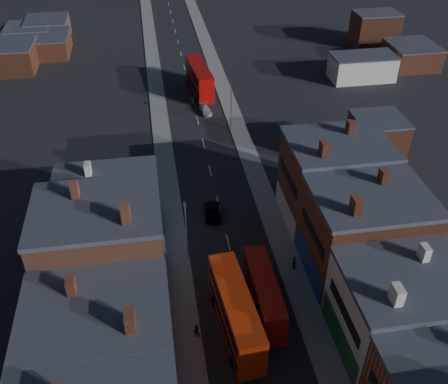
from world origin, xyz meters
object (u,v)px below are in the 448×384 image
object	(u,v)px
bus_0	(236,312)
bus_1	(264,294)
car_3	(205,110)
ped_3	(294,263)
ped_1	(196,331)
car_2	(212,212)
bus_2	(200,79)

from	to	relation	value
bus_0	bus_1	bearing A→B (deg)	29.39
bus_0	bus_1	distance (m)	4.08
car_3	ped_3	xyz separation A→B (m)	(4.97, -40.50, 0.43)
car_3	ped_1	xyz separation A→B (m)	(-7.26, -48.09, 0.33)
bus_1	car_2	xyz separation A→B (m)	(-3.06, 16.48, -1.79)
car_2	car_3	distance (m)	29.40
ped_1	ped_3	world-z (taller)	ped_3
bus_0	ped_3	bearing A→B (deg)	37.65
bus_1	ped_3	size ratio (longest dim) A/B	5.77
car_2	car_3	bearing A→B (deg)	89.01
car_2	car_3	xyz separation A→B (m)	(2.92, 29.25, -0.03)
car_3	ped_3	world-z (taller)	ped_3
bus_0	car_2	world-z (taller)	bus_0
bus_2	ped_1	distance (m)	57.06
ped_1	car_3	bearing A→B (deg)	-100.69
bus_0	bus_1	xyz separation A→B (m)	(3.36, 2.29, -0.41)
ped_1	ped_3	xyz separation A→B (m)	(12.23, 7.59, 0.10)
bus_0	car_3	size ratio (longest dim) A/B	3.04
ped_1	ped_3	distance (m)	14.40
car_3	ped_3	bearing A→B (deg)	-90.98
car_2	bus_1	bearing A→B (deg)	-74.79
bus_0	ped_1	xyz separation A→B (m)	(-4.04, -0.07, -1.90)
bus_1	car_3	bearing A→B (deg)	89.96
car_3	bus_1	bearing A→B (deg)	-97.81
bus_2	car_3	xyz separation A→B (m)	(-0.05, -8.47, -2.33)
bus_0	ped_1	size ratio (longest dim) A/B	7.70
ped_1	bus_1	bearing A→B (deg)	-164.42
bus_0	bus_2	distance (m)	56.58
ped_1	bus_0	bearing A→B (deg)	178.86
bus_1	car_2	distance (m)	16.86
bus_1	bus_0	bearing A→B (deg)	-145.90
bus_2	car_2	xyz separation A→B (m)	(-2.97, -37.72, -2.30)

